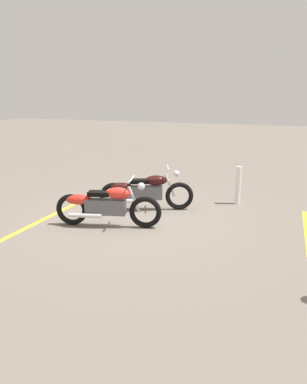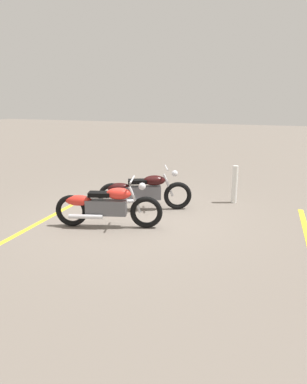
% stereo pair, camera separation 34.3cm
% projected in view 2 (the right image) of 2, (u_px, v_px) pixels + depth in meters
% --- Properties ---
extents(ground_plane, '(60.00, 60.00, 0.00)m').
position_uv_depth(ground_plane, '(131.00, 218.00, 8.07)').
color(ground_plane, slate).
extents(motorcycle_bright_foreground, '(2.17, 0.85, 1.04)m').
position_uv_depth(motorcycle_bright_foreground, '(106.00, 206.00, 7.41)').
color(motorcycle_bright_foreground, black).
rests_on(motorcycle_bright_foreground, ground).
extents(motorcycle_dark_foreground, '(2.08, 1.02, 1.04)m').
position_uv_depth(motorcycle_dark_foreground, '(143.00, 191.00, 8.54)').
color(motorcycle_dark_foreground, black).
rests_on(motorcycle_dark_foreground, ground).
extents(bollard_post, '(0.14, 0.14, 0.96)m').
position_uv_depth(bollard_post, '(235.00, 184.00, 9.13)').
color(bollard_post, white).
rests_on(bollard_post, ground).
extents(parking_stripe_near, '(0.28, 3.20, 0.01)m').
position_uv_depth(parking_stripe_near, '(41.00, 222.00, 7.82)').
color(parking_stripe_near, yellow).
rests_on(parking_stripe_near, ground).
extents(parking_stripe_mid, '(0.28, 3.20, 0.01)m').
position_uv_depth(parking_stripe_mid, '(307.00, 233.00, 7.19)').
color(parking_stripe_mid, yellow).
rests_on(parking_stripe_mid, ground).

